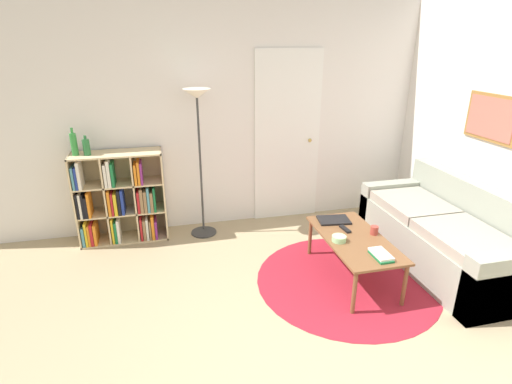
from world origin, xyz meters
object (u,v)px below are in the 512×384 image
at_px(coffee_table, 354,241).
at_px(bottle_middle, 86,147).
at_px(bookshelf, 120,200).
at_px(bottle_left, 74,144).
at_px(cup, 374,230).
at_px(laptop, 334,220).
at_px(floor_lamp, 198,118).
at_px(bowl, 339,239).
at_px(couch, 446,236).

distance_m(coffee_table, bottle_middle, 2.83).
relative_size(bookshelf, coffee_table, 0.93).
bearing_deg(bottle_left, cup, -25.51).
height_order(laptop, bottle_middle, bottle_middle).
distance_m(floor_lamp, bottle_left, 1.29).
bearing_deg(cup, bottle_left, 154.49).
xyz_separation_m(bookshelf, bottle_middle, (-0.25, -0.03, 0.63)).
distance_m(coffee_table, bottle_left, 2.95).
bearing_deg(laptop, bowl, -107.64).
bearing_deg(couch, floor_lamp, 151.90).
relative_size(laptop, bottle_middle, 1.63).
height_order(coffee_table, laptop, laptop).
bearing_deg(coffee_table, couch, 1.86).
height_order(floor_lamp, laptop, floor_lamp).
bearing_deg(bookshelf, bottle_left, -179.18).
relative_size(couch, coffee_table, 1.70).
bearing_deg(floor_lamp, cup, -40.07).
height_order(floor_lamp, bottle_middle, floor_lamp).
xyz_separation_m(couch, bottle_left, (-3.56, 1.29, 0.84)).
xyz_separation_m(floor_lamp, bottle_left, (-1.27, 0.07, -0.22)).
bearing_deg(bookshelf, bowl, -34.39).
bearing_deg(couch, bowl, -176.84).
bearing_deg(laptop, coffee_table, -84.09).
bearing_deg(bookshelf, laptop, -24.19).
xyz_separation_m(laptop, cup, (0.25, -0.36, 0.03)).
distance_m(bookshelf, couch, 3.45).
xyz_separation_m(bookshelf, coffee_table, (2.16, -1.33, -0.09)).
bearing_deg(bookshelf, cup, -28.97).
bearing_deg(floor_lamp, bottle_left, 176.87).
xyz_separation_m(cup, bottle_left, (-2.74, 1.31, 0.67)).
height_order(bookshelf, floor_lamp, floor_lamp).
bearing_deg(bottle_left, floor_lamp, -3.13).
xyz_separation_m(coffee_table, bowl, (-0.17, -0.03, 0.07)).
relative_size(coffee_table, cup, 13.41).
bearing_deg(bowl, couch, 3.16).
distance_m(floor_lamp, coffee_table, 2.02).
xyz_separation_m(bookshelf, floor_lamp, (0.90, -0.07, 0.88)).
height_order(floor_lamp, bowl, floor_lamp).
bearing_deg(bowl, bottle_middle, 149.21).
bearing_deg(couch, bookshelf, 157.86).
bearing_deg(bottle_middle, cup, -26.12).
relative_size(coffee_table, bottle_left, 3.80).
xyz_separation_m(bowl, cup, (0.38, 0.05, 0.01)).
height_order(bowl, cup, cup).
bearing_deg(coffee_table, bottle_middle, 151.61).
height_order(coffee_table, bowl, bowl).
relative_size(bowl, bottle_left, 0.45).
xyz_separation_m(floor_lamp, laptop, (1.22, -0.88, -0.92)).
xyz_separation_m(laptop, bowl, (-0.13, -0.41, 0.02)).
bearing_deg(bottle_left, coffee_table, -27.65).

